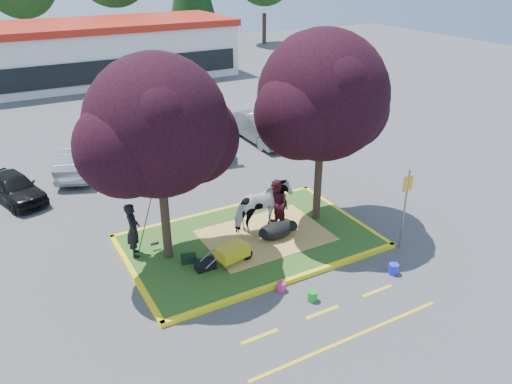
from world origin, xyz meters
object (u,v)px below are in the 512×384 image
sign_post (406,200)px  handler (133,230)px  calf (276,231)px  bucket_blue (393,269)px  car_silver (80,159)px  car_black (14,187)px  wheelbarrow (233,252)px  bucket_green (312,296)px  cow (262,207)px  bucket_pink (281,287)px

sign_post → handler: bearing=153.8°
calf → handler: size_ratio=0.70×
calf → handler: (-4.53, 1.31, 0.64)m
bucket_blue → car_silver: (-6.77, 12.91, 0.51)m
car_black → wheelbarrow: bearing=-76.6°
calf → handler: 4.76m
wheelbarrow → car_black: (-5.47, 8.60, -0.01)m
handler → bucket_green: (3.76, -4.63, -0.92)m
calf → bucket_blue: 4.10m
bucket_blue → handler: bearing=144.7°
calf → car_black: 10.85m
cow → bucket_blue: 4.86m
bucket_green → car_silver: size_ratio=0.07×
wheelbarrow → car_black: 10.19m
bucket_green → car_black: (-6.71, 11.17, 0.44)m
bucket_pink → car_silver: car_silver is taller
bucket_green → bucket_pink: size_ratio=1.09×
handler → bucket_green: handler is taller
cow → wheelbarrow: 2.46m
sign_post → bucket_blue: sign_post is taller
cow → handler: bearing=72.6°
wheelbarrow → bucket_pink: (0.70, -1.74, -0.47)m
calf → bucket_pink: size_ratio=4.55×
cow → bucket_green: 4.21m
cow → sign_post: 4.82m
wheelbarrow → sign_post: 5.85m
handler → bucket_pink: 5.07m
bucket_pink → bucket_blue: 3.64m
cow → bucket_green: bearing=160.5°
handler → bucket_green: 6.03m
bucket_pink → handler: bearing=130.2°
sign_post → bucket_pink: 5.06m
calf → wheelbarrow: bearing=-163.2°
bucket_pink → car_black: car_black is taller
calf → car_silver: bearing=112.2°
sign_post → car_silver: size_ratio=0.69×
cow → calf: bearing=178.3°
wheelbarrow → bucket_blue: (4.22, -2.70, -0.44)m
handler → car_silver: bearing=14.3°
bucket_green → car_black: car_black is taller
handler → wheelbarrow: size_ratio=1.04×
handler → sign_post: (8.00, -3.70, 0.72)m
handler → bucket_blue: size_ratio=5.40×
bucket_green → car_silver: (-3.80, 12.78, 0.53)m
handler → wheelbarrow: handler is taller
sign_post → bucket_green: 4.64m
calf → cow: bearing=94.8°
bucket_pink → wheelbarrow: bearing=112.0°
handler → car_silver: handler is taller
handler → car_black: handler is taller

